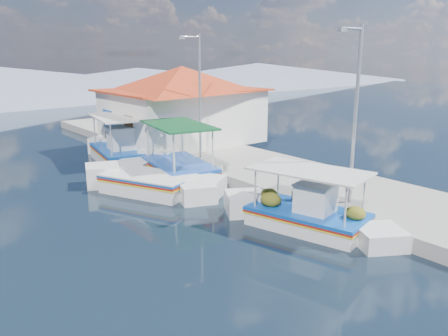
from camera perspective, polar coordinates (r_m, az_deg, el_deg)
ground at (r=12.14m, az=10.10°, el=-13.26°), size 160.00×160.00×0.00m
quay at (r=19.90m, az=8.52°, el=-1.35°), size 5.00×44.00×0.50m
bollards at (r=17.84m, az=5.71°, el=-1.77°), size 0.20×17.20×0.30m
main_caique at (r=15.03m, az=10.41°, el=-5.96°), size 3.04×6.50×2.21m
caique_green_canopy at (r=20.52m, az=-5.92°, el=-0.29°), size 3.21×7.43×2.83m
caique_blue_hull at (r=18.79m, az=-9.66°, el=-2.12°), size 3.71×6.07×1.19m
caique_far at (r=24.27m, az=-13.13°, el=1.89°), size 3.20×7.64×2.72m
harbor_building at (r=26.44m, az=-5.32°, el=8.20°), size 10.49×10.49×4.40m
lamp_post_near at (r=15.67m, az=16.27°, el=7.45°), size 1.21×0.14×6.00m
lamp_post_far at (r=22.10m, az=-3.30°, el=9.84°), size 1.21×0.14×6.00m
mountain_ridge at (r=64.79m, az=-25.72°, el=9.83°), size 171.40×96.00×5.50m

